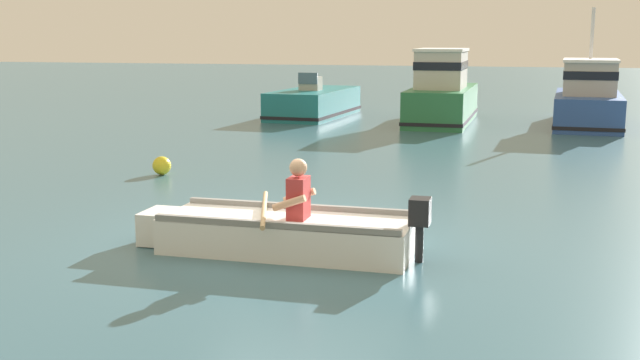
% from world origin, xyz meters
% --- Properties ---
extents(ground_plane, '(120.00, 120.00, 0.00)m').
position_xyz_m(ground_plane, '(0.00, 0.00, 0.00)').
color(ground_plane, '#386070').
extents(rowboat_with_person, '(3.70, 1.92, 1.19)m').
position_xyz_m(rowboat_with_person, '(0.13, -0.65, 0.25)').
color(rowboat_with_person, white).
rests_on(rowboat_with_person, ground).
extents(moored_boat_teal, '(2.27, 4.76, 1.49)m').
position_xyz_m(moored_boat_teal, '(-3.74, 15.24, 0.43)').
color(moored_boat_teal, '#1E727A').
rests_on(moored_boat_teal, ground).
extents(moored_boat_green, '(1.89, 5.18, 2.28)m').
position_xyz_m(moored_boat_green, '(0.56, 14.49, 0.85)').
color(moored_boat_green, '#287042').
rests_on(moored_boat_green, ground).
extents(moored_boat_blue, '(2.18, 5.18, 3.47)m').
position_xyz_m(moored_boat_blue, '(4.86, 14.75, 0.75)').
color(moored_boat_blue, '#2D519E').
rests_on(moored_boat_blue, ground).
extents(mooring_buoy, '(0.36, 0.36, 0.36)m').
position_xyz_m(mooring_buoy, '(-3.76, 3.94, 0.18)').
color(mooring_buoy, yellow).
rests_on(mooring_buoy, ground).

